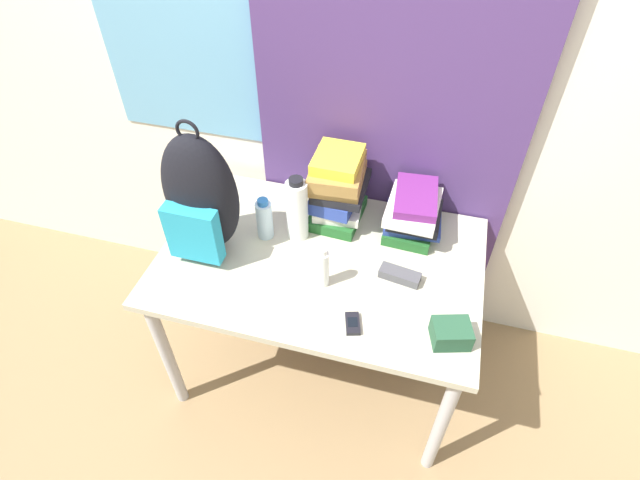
{
  "coord_description": "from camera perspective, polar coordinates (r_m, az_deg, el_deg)",
  "views": [
    {
      "loc": [
        0.35,
        -0.86,
        2.12
      ],
      "look_at": [
        0.0,
        0.4,
        0.83
      ],
      "focal_mm": 28.0,
      "sensor_mm": 36.0,
      "label": 1
    }
  ],
  "objects": [
    {
      "name": "sports_bottle",
      "position": [
        1.91,
        -2.63,
        3.52
      ],
      "size": [
        0.08,
        0.08,
        0.28
      ],
      "color": "white",
      "rests_on": "desk"
    },
    {
      "name": "book_stack_center",
      "position": [
        1.99,
        10.6,
        2.98
      ],
      "size": [
        0.23,
        0.28,
        0.18
      ],
      "color": "#1E5623",
      "rests_on": "desk"
    },
    {
      "name": "wall_back",
      "position": [
        1.98,
        3.78,
        18.54
      ],
      "size": [
        6.0,
        0.06,
        2.5
      ],
      "color": "silver",
      "rests_on": "ground_plane"
    },
    {
      "name": "camera_pouch",
      "position": [
        1.7,
        14.75,
        -10.28
      ],
      "size": [
        0.15,
        0.13,
        0.07
      ],
      "color": "#234C33",
      "rests_on": "desk"
    },
    {
      "name": "desk",
      "position": [
        1.97,
        -0.0,
        -3.83
      ],
      "size": [
        1.22,
        0.8,
        0.73
      ],
      "color": "#B7B299",
      "rests_on": "ground_plane"
    },
    {
      "name": "book_stack_left",
      "position": [
        1.98,
        2.04,
        5.98
      ],
      "size": [
        0.23,
        0.27,
        0.31
      ],
      "color": "#1E5623",
      "rests_on": "desk"
    },
    {
      "name": "backpack",
      "position": [
        1.84,
        -13.52,
        4.66
      ],
      "size": [
        0.28,
        0.22,
        0.56
      ],
      "color": "black",
      "rests_on": "desk"
    },
    {
      "name": "curtain_blue",
      "position": [
        1.91,
        8.23,
        17.14
      ],
      "size": [
        1.04,
        0.04,
        2.5
      ],
      "color": "#4C336B",
      "rests_on": "ground_plane"
    },
    {
      "name": "sunscreen_bottle",
      "position": [
        1.76,
        0.34,
        -3.23
      ],
      "size": [
        0.04,
        0.04,
        0.18
      ],
      "color": "white",
      "rests_on": "desk"
    },
    {
      "name": "cell_phone",
      "position": [
        1.71,
        3.75,
        -9.5
      ],
      "size": [
        0.07,
        0.1,
        0.02
      ],
      "color": "black",
      "rests_on": "desk"
    },
    {
      "name": "water_bottle",
      "position": [
        1.95,
        -6.37,
        2.38
      ],
      "size": [
        0.06,
        0.06,
        0.18
      ],
      "color": "silver",
      "rests_on": "desk"
    },
    {
      "name": "ground_plane",
      "position": [
        2.31,
        -2.82,
        -21.83
      ],
      "size": [
        12.0,
        12.0,
        0.0
      ],
      "primitive_type": "plane",
      "color": "#8C704C"
    },
    {
      "name": "sunglasses_case",
      "position": [
        1.85,
        9.11,
        -3.99
      ],
      "size": [
        0.16,
        0.08,
        0.04
      ],
      "color": "#47474C",
      "rests_on": "desk"
    }
  ]
}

